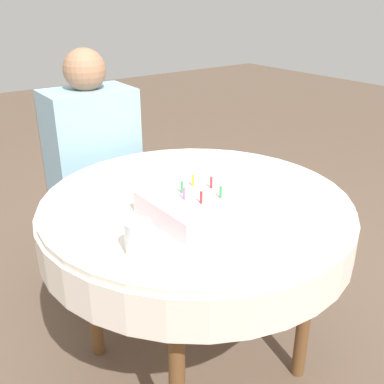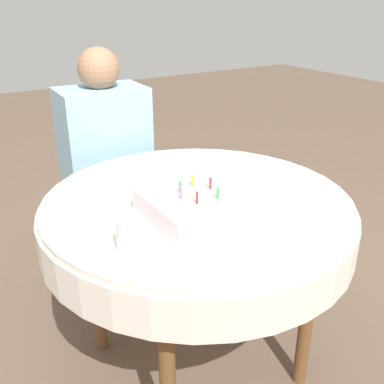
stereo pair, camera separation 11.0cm
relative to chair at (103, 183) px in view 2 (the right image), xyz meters
The scene contains 6 objects.
ground_plane 0.97m from the chair, 87.97° to the right, with size 12.00×12.00×0.00m, color brown.
dining_table 0.84m from the chair, 87.97° to the right, with size 1.08×1.08×0.74m.
chair is the anchor object (origin of this frame).
person 0.22m from the chair, 92.06° to the right, with size 0.40×0.36×1.17m.
birthday_cake 0.98m from the chair, 93.32° to the right, with size 0.28×0.28×0.11m.
drinking_glass 1.10m from the chair, 106.98° to the right, with size 0.07×0.07×0.10m.
Camera 2 is at (-0.76, -1.17, 1.39)m, focal length 42.00 mm.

